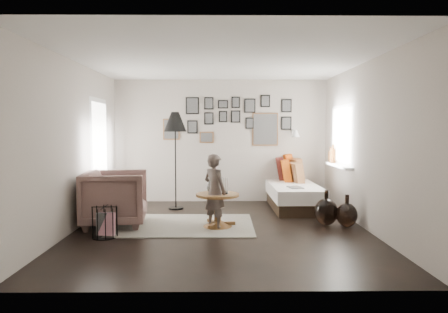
{
  "coord_description": "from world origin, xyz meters",
  "views": [
    {
      "loc": [
        -0.02,
        -6.13,
        1.56
      ],
      "look_at": [
        0.05,
        0.5,
        1.1
      ],
      "focal_mm": 32.0,
      "sensor_mm": 36.0,
      "label": 1
    }
  ],
  "objects_px": {
    "magazine_basket": "(105,222)",
    "child": "(215,191)",
    "vase": "(212,184)",
    "demijohn_small": "(347,215)",
    "demijohn_large": "(326,212)",
    "armchair": "(115,198)",
    "floor_lamp": "(175,126)",
    "daybed": "(292,190)",
    "pedestal_table": "(218,212)"
  },
  "relations": [
    {
      "from": "armchair",
      "to": "child",
      "type": "distance_m",
      "value": 1.62
    },
    {
      "from": "vase",
      "to": "armchair",
      "type": "xyz_separation_m",
      "value": [
        -1.57,
        0.1,
        -0.24
      ]
    },
    {
      "from": "magazine_basket",
      "to": "demijohn_small",
      "type": "height_order",
      "value": "demijohn_small"
    },
    {
      "from": "floor_lamp",
      "to": "demijohn_small",
      "type": "relative_size",
      "value": 3.62
    },
    {
      "from": "demijohn_large",
      "to": "child",
      "type": "bearing_deg",
      "value": -174.22
    },
    {
      "from": "daybed",
      "to": "armchair",
      "type": "relative_size",
      "value": 2.2
    },
    {
      "from": "magazine_basket",
      "to": "child",
      "type": "distance_m",
      "value": 1.7
    },
    {
      "from": "pedestal_table",
      "to": "floor_lamp",
      "type": "xyz_separation_m",
      "value": [
        -0.82,
        1.45,
        1.37
      ]
    },
    {
      "from": "armchair",
      "to": "demijohn_small",
      "type": "distance_m",
      "value": 3.71
    },
    {
      "from": "demijohn_large",
      "to": "daybed",
      "type": "bearing_deg",
      "value": 99.83
    },
    {
      "from": "floor_lamp",
      "to": "demijohn_large",
      "type": "relative_size",
      "value": 3.3
    },
    {
      "from": "daybed",
      "to": "child",
      "type": "bearing_deg",
      "value": -131.22
    },
    {
      "from": "floor_lamp",
      "to": "demijohn_small",
      "type": "xyz_separation_m",
      "value": [
        2.88,
        -1.46,
        -1.43
      ]
    },
    {
      "from": "vase",
      "to": "magazine_basket",
      "type": "relative_size",
      "value": 1.11
    },
    {
      "from": "vase",
      "to": "daybed",
      "type": "relative_size",
      "value": 0.23
    },
    {
      "from": "floor_lamp",
      "to": "child",
      "type": "relative_size",
      "value": 1.6
    },
    {
      "from": "child",
      "to": "demijohn_small",
      "type": "bearing_deg",
      "value": -134.51
    },
    {
      "from": "demijohn_small",
      "to": "vase",
      "type": "bearing_deg",
      "value": 179.13
    },
    {
      "from": "vase",
      "to": "demijohn_small",
      "type": "distance_m",
      "value": 2.19
    },
    {
      "from": "vase",
      "to": "armchair",
      "type": "height_order",
      "value": "vase"
    },
    {
      "from": "armchair",
      "to": "floor_lamp",
      "type": "xyz_separation_m",
      "value": [
        0.83,
        1.33,
        1.18
      ]
    },
    {
      "from": "vase",
      "to": "daybed",
      "type": "xyz_separation_m",
      "value": [
        1.56,
        1.67,
        -0.36
      ]
    },
    {
      "from": "magazine_basket",
      "to": "demijohn_small",
      "type": "relative_size",
      "value": 0.85
    },
    {
      "from": "floor_lamp",
      "to": "magazine_basket",
      "type": "relative_size",
      "value": 4.27
    },
    {
      "from": "daybed",
      "to": "demijohn_small",
      "type": "xyz_separation_m",
      "value": [
        0.57,
        -1.71,
        -0.13
      ]
    },
    {
      "from": "floor_lamp",
      "to": "vase",
      "type": "bearing_deg",
      "value": -62.62
    },
    {
      "from": "child",
      "to": "vase",
      "type": "bearing_deg",
      "value": -24.65
    },
    {
      "from": "magazine_basket",
      "to": "demijohn_large",
      "type": "distance_m",
      "value": 3.45
    },
    {
      "from": "magazine_basket",
      "to": "child",
      "type": "bearing_deg",
      "value": 17.48
    },
    {
      "from": "daybed",
      "to": "magazine_basket",
      "type": "xyz_separation_m",
      "value": [
        -3.11,
        -2.27,
        -0.11
      ]
    },
    {
      "from": "daybed",
      "to": "child",
      "type": "distance_m",
      "value": 2.35
    },
    {
      "from": "daybed",
      "to": "magazine_basket",
      "type": "height_order",
      "value": "daybed"
    },
    {
      "from": "pedestal_table",
      "to": "magazine_basket",
      "type": "bearing_deg",
      "value": -160.57
    },
    {
      "from": "vase",
      "to": "armchair",
      "type": "distance_m",
      "value": 1.59
    },
    {
      "from": "demijohn_large",
      "to": "child",
      "type": "xyz_separation_m",
      "value": [
        -1.8,
        -0.18,
        0.37
      ]
    },
    {
      "from": "demijohn_small",
      "to": "demijohn_large",
      "type": "bearing_deg",
      "value": 158.04
    },
    {
      "from": "armchair",
      "to": "demijohn_small",
      "type": "height_order",
      "value": "armchair"
    },
    {
      "from": "pedestal_table",
      "to": "demijohn_large",
      "type": "relative_size",
      "value": 1.2
    },
    {
      "from": "daybed",
      "to": "floor_lamp",
      "type": "xyz_separation_m",
      "value": [
        -2.3,
        -0.24,
        1.3
      ]
    },
    {
      "from": "daybed",
      "to": "floor_lamp",
      "type": "relative_size",
      "value": 1.15
    },
    {
      "from": "magazine_basket",
      "to": "pedestal_table",
      "type": "bearing_deg",
      "value": 19.43
    },
    {
      "from": "daybed",
      "to": "floor_lamp",
      "type": "distance_m",
      "value": 2.66
    },
    {
      "from": "demijohn_small",
      "to": "child",
      "type": "distance_m",
      "value": 2.14
    },
    {
      "from": "daybed",
      "to": "floor_lamp",
      "type": "height_order",
      "value": "floor_lamp"
    },
    {
      "from": "daybed",
      "to": "demijohn_small",
      "type": "relative_size",
      "value": 4.16
    },
    {
      "from": "vase",
      "to": "demijohn_large",
      "type": "relative_size",
      "value": 0.86
    },
    {
      "from": "floor_lamp",
      "to": "demijohn_small",
      "type": "height_order",
      "value": "floor_lamp"
    },
    {
      "from": "child",
      "to": "floor_lamp",
      "type": "bearing_deg",
      "value": -19.17
    },
    {
      "from": "pedestal_table",
      "to": "vase",
      "type": "xyz_separation_m",
      "value": [
        -0.08,
        0.02,
        0.44
      ]
    },
    {
      "from": "armchair",
      "to": "floor_lamp",
      "type": "height_order",
      "value": "floor_lamp"
    }
  ]
}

